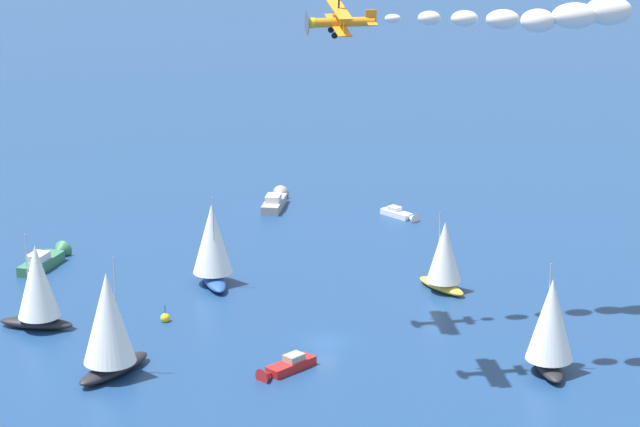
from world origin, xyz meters
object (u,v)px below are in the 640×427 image
(motorboat_near_centre, at_px, (284,367))
(motorboat_trailing, at_px, (276,201))
(sailboat_outer_ring_c, at_px, (212,243))
(motorboat_mid_cluster, at_px, (401,214))
(sailboat_far_port, at_px, (109,324))
(motorboat_outer_ring_d, at_px, (46,259))
(sailboat_inshore, at_px, (444,256))
(sailboat_outer_ring_a, at_px, (37,286))
(biplane_lead, at_px, (338,21))
(sailboat_far_stbd, at_px, (551,325))
(marker_buoy, at_px, (165,318))

(motorboat_near_centre, relative_size, motorboat_trailing, 0.71)
(sailboat_outer_ring_c, bearing_deg, motorboat_mid_cluster, -110.63)
(sailboat_far_port, bearing_deg, motorboat_outer_ring_d, -47.46)
(sailboat_inshore, distance_m, motorboat_mid_cluster, 30.62)
(sailboat_outer_ring_a, bearing_deg, biplane_lead, -177.96)
(sailboat_far_port, relative_size, sailboat_outer_ring_c, 1.10)
(sailboat_far_port, relative_size, sailboat_far_stbd, 1.10)
(sailboat_outer_ring_c, distance_m, motorboat_outer_ring_d, 23.30)
(sailboat_far_stbd, relative_size, biplane_lead, 1.62)
(sailboat_inshore, bearing_deg, motorboat_mid_cluster, -62.83)
(motorboat_near_centre, bearing_deg, marker_buoy, -24.85)
(sailboat_inshore, relative_size, motorboat_mid_cluster, 1.56)
(motorboat_trailing, bearing_deg, sailboat_outer_ring_c, 100.06)
(motorboat_near_centre, bearing_deg, motorboat_trailing, -66.29)
(motorboat_near_centre, height_order, sailboat_far_port, sailboat_far_port)
(motorboat_near_centre, height_order, biplane_lead, biplane_lead)
(motorboat_mid_cluster, distance_m, marker_buoy, 49.46)
(sailboat_far_port, relative_size, biplane_lead, 1.79)
(sailboat_far_stbd, relative_size, sailboat_outer_ring_c, 1.00)
(sailboat_inshore, xyz_separation_m, motorboat_outer_ring_d, (49.73, 8.90, -3.69))
(motorboat_near_centre, xyz_separation_m, sailboat_outer_ring_a, (30.05, -1.43, 4.44))
(sailboat_far_stbd, height_order, sailboat_outer_ring_a, sailboat_far_stbd)
(motorboat_trailing, height_order, motorboat_mid_cluster, motorboat_trailing)
(sailboat_outer_ring_c, relative_size, motorboat_outer_ring_d, 1.15)
(sailboat_far_stbd, height_order, biplane_lead, biplane_lead)
(sailboat_outer_ring_c, height_order, marker_buoy, sailboat_outer_ring_c)
(sailboat_far_stbd, distance_m, motorboat_trailing, 67.32)
(sailboat_outer_ring_c, bearing_deg, sailboat_far_port, 94.43)
(sailboat_far_stbd, xyz_separation_m, sailboat_inshore, (16.55, -19.28, -0.73))
(motorboat_trailing, distance_m, sailboat_outer_ring_c, 34.61)
(sailboat_inshore, height_order, motorboat_trailing, sailboat_inshore)
(motorboat_trailing, xyz_separation_m, sailboat_outer_ring_a, (5.76, 53.87, 4.23))
(motorboat_mid_cluster, relative_size, biplane_lead, 0.90)
(motorboat_mid_cluster, distance_m, sailboat_outer_ring_c, 37.29)
(sailboat_inshore, distance_m, motorboat_outer_ring_d, 50.66)
(motorboat_mid_cluster, xyz_separation_m, biplane_lead, (-10.02, 53.45, 35.35))
(motorboat_trailing, bearing_deg, sailboat_far_port, 97.50)
(sailboat_far_stbd, bearing_deg, marker_buoy, 2.00)
(sailboat_far_stbd, height_order, motorboat_outer_ring_d, sailboat_far_stbd)
(sailboat_outer_ring_a, bearing_deg, motorboat_outer_ring_d, -59.45)
(sailboat_far_stbd, height_order, motorboat_mid_cluster, sailboat_far_stbd)
(motorboat_outer_ring_d, xyz_separation_m, marker_buoy, (-23.15, 11.88, -0.37))
(sailboat_inshore, relative_size, motorboat_outer_ring_d, 0.99)
(sailboat_far_stbd, height_order, sailboat_outer_ring_c, sailboat_far_stbd)
(marker_buoy, bearing_deg, biplane_lead, 166.04)
(sailboat_inshore, height_order, sailboat_outer_ring_a, sailboat_outer_ring_a)
(motorboat_near_centre, bearing_deg, motorboat_mid_cluster, -84.65)
(biplane_lead, bearing_deg, sailboat_outer_ring_c, -39.24)
(sailboat_far_port, height_order, motorboat_outer_ring_d, sailboat_far_port)
(motorboat_outer_ring_d, bearing_deg, sailboat_far_stbd, 171.11)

